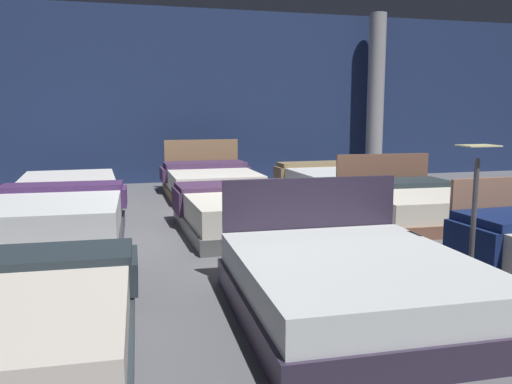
{
  "coord_description": "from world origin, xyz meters",
  "views": [
    {
      "loc": [
        -1.56,
        -6.22,
        1.45
      ],
      "look_at": [
        0.11,
        0.01,
        0.46
      ],
      "focal_mm": 36.97,
      "sensor_mm": 36.0,
      "label": 1
    }
  ],
  "objects": [
    {
      "name": "ground_plane",
      "position": [
        0.0,
        0.0,
        -0.01
      ],
      "size": [
        18.0,
        18.0,
        0.02
      ],
      "primitive_type": "cube",
      "color": "#5B5B60"
    },
    {
      "name": "showroom_back_wall",
      "position": [
        0.0,
        4.68,
        1.75
      ],
      "size": [
        18.0,
        0.06,
        3.5
      ],
      "primitive_type": "cube",
      "color": "navy",
      "rests_on": "ground_plane"
    },
    {
      "name": "bed_0",
      "position": [
        -2.22,
        -2.9,
        0.2
      ],
      "size": [
        1.57,
        2.15,
        0.44
      ],
      "rotation": [
        0.0,
        0.0,
        -0.04
      ],
      "color": "#293339",
      "rests_on": "ground_plane"
    },
    {
      "name": "bed_1",
      "position": [
        0.04,
        -2.92,
        0.22
      ],
      "size": [
        1.71,
        2.04,
        0.88
      ],
      "rotation": [
        0.0,
        0.0,
        -0.03
      ],
      "color": "#2F263A",
      "rests_on": "ground_plane"
    },
    {
      "name": "bed_3",
      "position": [
        -2.23,
        -0.13,
        0.26
      ],
      "size": [
        1.57,
        2.07,
        0.57
      ],
      "rotation": [
        0.0,
        0.0,
        -0.04
      ],
      "color": "#2B3036",
      "rests_on": "ground_plane"
    },
    {
      "name": "bed_4",
      "position": [
        -0.03,
        -0.1,
        0.24
      ],
      "size": [
        1.62,
        2.03,
        0.51
      ],
      "rotation": [
        0.0,
        0.0,
        0.02
      ],
      "color": "#555857",
      "rests_on": "ground_plane"
    },
    {
      "name": "bed_5",
      "position": [
        2.23,
        -0.08,
        0.23
      ],
      "size": [
        1.66,
        1.99,
        0.83
      ],
      "rotation": [
        0.0,
        0.0,
        -0.04
      ],
      "color": "brown",
      "rests_on": "ground_plane"
    },
    {
      "name": "bed_6",
      "position": [
        -2.31,
        2.63,
        0.21
      ],
      "size": [
        1.57,
        2.16,
        0.42
      ],
      "rotation": [
        0.0,
        0.0,
        0.04
      ],
      "color": "black",
      "rests_on": "ground_plane"
    },
    {
      "name": "bed_7",
      "position": [
        0.01,
        2.7,
        0.25
      ],
      "size": [
        1.6,
        2.12,
        0.92
      ],
      "rotation": [
        0.0,
        0.0,
        -0.0
      ],
      "color": "#91714C",
      "rests_on": "ground_plane"
    },
    {
      "name": "bed_8",
      "position": [
        2.26,
        2.67,
        0.21
      ],
      "size": [
        1.67,
        1.99,
        0.47
      ],
      "rotation": [
        0.0,
        0.0,
        0.03
      ],
      "color": "black",
      "rests_on": "ground_plane"
    },
    {
      "name": "price_sign",
      "position": [
        1.12,
        -2.77,
        0.47
      ],
      "size": [
        0.28,
        0.24,
        1.2
      ],
      "color": "#3F3F44",
      "rests_on": "ground_plane"
    },
    {
      "name": "support_pillar",
      "position": [
        3.9,
        4.23,
        1.75
      ],
      "size": [
        0.36,
        0.36,
        3.5
      ],
      "primitive_type": "cylinder",
      "color": "#99999E",
      "rests_on": "ground_plane"
    }
  ]
}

